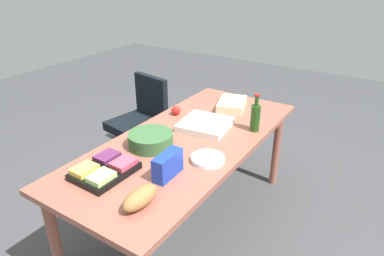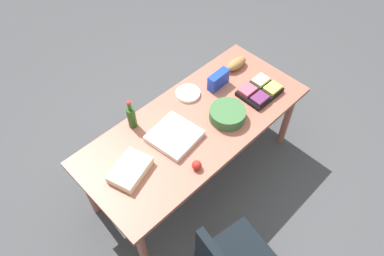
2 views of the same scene
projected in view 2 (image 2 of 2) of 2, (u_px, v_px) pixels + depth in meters
ground_plane at (195, 172)px, 3.68m from camera, size 10.00×10.00×0.00m
conference_table at (196, 129)px, 3.13m from camera, size 2.08×0.91×0.79m
salad_bowl at (227, 114)px, 3.05m from camera, size 0.37×0.37×0.10m
pizza_box at (174, 136)px, 2.94m from camera, size 0.40×0.40×0.05m
bread_loaf at (236, 64)px, 3.45m from camera, size 0.24×0.12×0.10m
fruit_platter at (260, 91)px, 3.25m from camera, size 0.36×0.29×0.07m
sheet_cake at (130, 170)px, 2.72m from camera, size 0.37×0.31×0.07m
paper_plate_stack at (188, 93)px, 3.26m from camera, size 0.25×0.25×0.03m
apple_red at (197, 165)px, 2.75m from camera, size 0.08×0.08×0.08m
chip_bag_blue at (218, 80)px, 3.28m from camera, size 0.22×0.09×0.15m
wine_bottle at (132, 117)px, 2.95m from camera, size 0.07×0.07×0.29m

